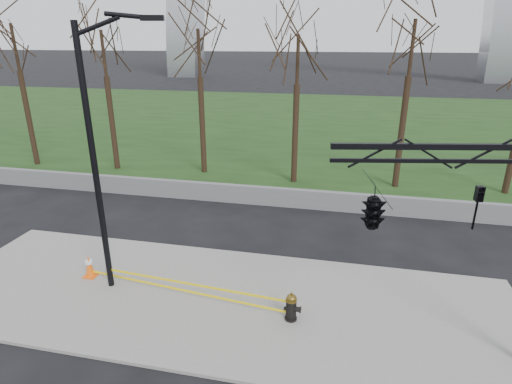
% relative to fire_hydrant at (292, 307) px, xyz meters
% --- Properties ---
extents(ground, '(500.00, 500.00, 0.00)m').
position_rel_fire_hydrant_xyz_m(ground, '(-2.33, 0.51, -0.50)').
color(ground, black).
rests_on(ground, ground).
extents(sidewalk, '(18.00, 6.00, 0.10)m').
position_rel_fire_hydrant_xyz_m(sidewalk, '(-2.33, 0.51, -0.45)').
color(sidewalk, gray).
rests_on(sidewalk, ground).
extents(grass_strip, '(120.00, 40.00, 0.06)m').
position_rel_fire_hydrant_xyz_m(grass_strip, '(-2.33, 30.51, -0.47)').
color(grass_strip, '#193212').
rests_on(grass_strip, ground).
extents(guardrail, '(60.00, 0.30, 0.90)m').
position_rel_fire_hydrant_xyz_m(guardrail, '(-2.33, 8.51, -0.05)').
color(guardrail, '#59595B').
rests_on(guardrail, ground).
extents(tree_row, '(47.69, 4.00, 9.05)m').
position_rel_fire_hydrant_xyz_m(tree_row, '(-1.48, 12.51, 4.03)').
color(tree_row, black).
rests_on(tree_row, ground).
extents(fire_hydrant, '(0.53, 0.35, 0.87)m').
position_rel_fire_hydrant_xyz_m(fire_hydrant, '(0.00, 0.00, 0.00)').
color(fire_hydrant, black).
rests_on(fire_hydrant, sidewalk).
extents(traffic_cone, '(0.40, 0.40, 0.77)m').
position_rel_fire_hydrant_xyz_m(traffic_cone, '(-6.85, 0.83, -0.02)').
color(traffic_cone, '#FF5D0D').
rests_on(traffic_cone, sidewalk).
extents(street_light, '(2.35, 0.76, 8.21)m').
position_rel_fire_hydrant_xyz_m(street_light, '(-5.68, 0.56, 4.20)').
color(street_light, black).
rests_on(street_light, ground).
extents(traffic_signal_mast, '(5.02, 2.54, 6.00)m').
position_rel_fire_hydrant_xyz_m(traffic_signal_mast, '(2.56, -1.00, 3.65)').
color(traffic_signal_mast, black).
rests_on(traffic_signal_mast, ground).
extents(caution_tape, '(6.84, 0.83, 0.44)m').
position_rel_fire_hydrant_xyz_m(caution_tape, '(-3.21, 0.34, -0.03)').
color(caution_tape, yellow).
rests_on(caution_tape, ground).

